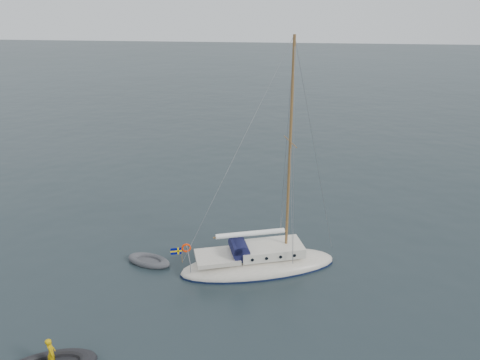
# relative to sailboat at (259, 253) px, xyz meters

# --- Properties ---
(ground) EXTENTS (300.00, 300.00, 0.00)m
(ground) POSITION_rel_sailboat_xyz_m (0.41, 1.15, -1.04)
(ground) COLOR black
(ground) RESTS_ON ground
(sailboat) EXTENTS (9.70, 2.90, 13.81)m
(sailboat) POSITION_rel_sailboat_xyz_m (0.00, 0.00, 0.00)
(sailboat) COLOR silver
(sailboat) RESTS_ON ground
(dinghy) EXTENTS (2.79, 1.26, 0.40)m
(dinghy) POSITION_rel_sailboat_xyz_m (-6.59, -0.25, -0.87)
(dinghy) COLOR #4D4D52
(dinghy) RESTS_ON ground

